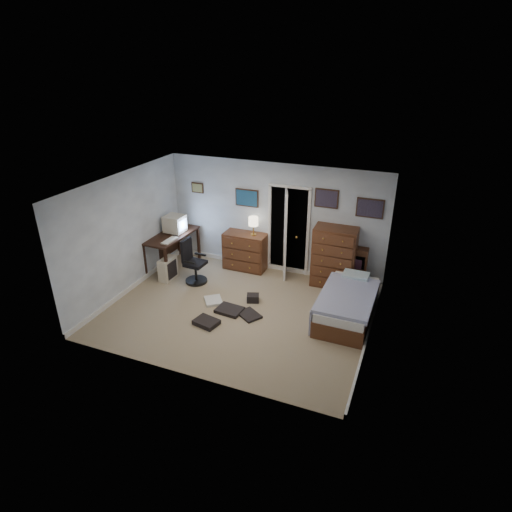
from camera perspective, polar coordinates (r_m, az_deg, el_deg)
The scene contains 15 objects.
floor at distance 8.47m, azimuth -2.30°, elevation -7.36°, with size 5.00×4.00×0.02m, color tan.
computer_desk at distance 10.09m, azimuth -11.61°, elevation 1.92°, with size 0.72×1.47×0.84m.
crt_monitor at distance 10.00m, azimuth -10.77°, elevation 4.24°, with size 0.45×0.42×0.40m.
keyboard at distance 9.60m, azimuth -11.44°, elevation 2.04°, with size 0.17×0.45×0.03m, color beige.
pc_tower at distance 9.69m, azimuth -11.66°, elevation -1.67°, with size 0.24×0.48×0.50m.
office_chair at distance 9.42m, azimuth -8.36°, elevation -1.31°, with size 0.50×0.50×0.99m.
media_stack at distance 10.90m, azimuth -9.05°, elevation 2.49°, with size 0.16×0.16×0.79m, color maroon.
low_dresser at distance 9.90m, azimuth -1.41°, elevation 0.67°, with size 0.98×0.49×0.87m, color #552B1A.
table_lamp at distance 9.54m, azimuth -0.35°, elevation 4.57°, with size 0.22×0.22×0.42m.
doorway at distance 9.81m, azimuth 4.87°, elevation 3.94°, with size 0.96×1.12×2.05m.
tall_dresser at distance 9.24m, azimuth 10.38°, elevation -0.11°, with size 0.90×0.53×1.32m, color #552B1A.
headboard_bookcase at distance 9.39m, azimuth 11.57°, elevation -1.08°, with size 0.99×0.28×0.88m.
bed at distance 8.31m, azimuth 12.01°, elevation -6.28°, with size 1.01×1.84×0.60m.
wall_posters at distance 9.24m, azimuth 5.81°, elevation 7.44°, with size 4.38×0.04×0.60m.
floor_clutter at distance 8.41m, azimuth -3.83°, elevation -7.25°, with size 1.40×1.42×0.15m.
Camera 1 is at (2.97, -6.50, 4.54)m, focal length 30.00 mm.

